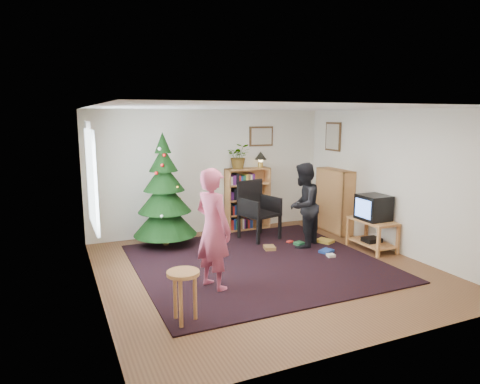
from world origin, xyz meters
name	(u,v)px	position (x,y,z in m)	size (l,w,h in m)	color
floor	(265,269)	(0.00, 0.00, 0.00)	(5.00, 5.00, 0.00)	brown
ceiling	(267,108)	(0.00, 0.00, 2.50)	(5.00, 5.00, 0.00)	white
wall_back	(210,172)	(0.00, 2.50, 1.25)	(5.00, 0.02, 2.50)	silver
wall_front	(381,231)	(0.00, -2.50, 1.25)	(5.00, 0.02, 2.50)	silver
wall_left	(95,205)	(-2.50, 0.00, 1.25)	(0.02, 5.00, 2.50)	silver
wall_right	(392,181)	(2.50, 0.00, 1.25)	(0.02, 5.00, 2.50)	silver
rug	(257,262)	(0.00, 0.30, 0.01)	(3.80, 3.60, 0.02)	black
window_pane	(92,179)	(-2.47, 0.60, 1.50)	(0.04, 1.20, 1.40)	silver
curtain	(90,173)	(-2.43, 1.30, 1.50)	(0.06, 0.35, 1.60)	white
picture_back	(261,136)	(1.15, 2.48, 1.95)	(0.55, 0.03, 0.42)	#4C3319
picture_right	(333,137)	(2.48, 1.75, 1.95)	(0.03, 0.50, 0.60)	#4C3319
christmas_tree	(164,200)	(-1.14, 1.82, 0.87)	(1.16, 1.16, 2.10)	#3F2816
bookshelf_back	(248,198)	(0.77, 2.34, 0.66)	(0.95, 0.30, 1.30)	#C58446
bookshelf_right	(334,200)	(2.34, 1.44, 0.66)	(0.30, 0.95, 1.30)	#C58446
tv_stand	(372,232)	(2.22, 0.12, 0.32)	(0.49, 0.88, 0.55)	#C58446
crt_tv	(373,207)	(2.22, 0.12, 0.77)	(0.48, 0.51, 0.45)	black
armchair	(257,207)	(0.64, 1.63, 0.62)	(0.77, 0.78, 1.14)	black
stool	(183,283)	(-1.68, -1.21, 0.49)	(0.38, 0.38, 0.63)	#C58446
person_standing	(213,229)	(-1.01, -0.38, 0.85)	(0.62, 0.41, 1.70)	#BD4B68
person_by_chair	(303,206)	(1.15, 0.76, 0.78)	(0.76, 0.59, 1.55)	black
potted_plant	(239,156)	(0.57, 2.34, 1.56)	(0.47, 0.41, 0.52)	gray
table_lamp	(261,157)	(1.07, 2.34, 1.53)	(0.26, 0.26, 0.34)	#A57F33
floor_clutter	(306,247)	(1.16, 0.62, 0.04)	(1.36, 1.21, 0.08)	#A51E19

